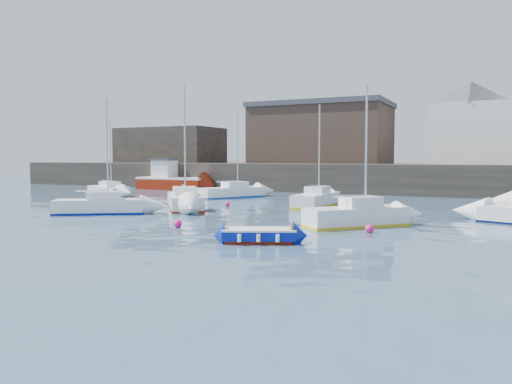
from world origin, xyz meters
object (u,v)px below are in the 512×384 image
at_px(blue_dinghy, 259,235).
at_px(sailboat_e, 109,190).
at_px(sailboat_c, 357,215).
at_px(sailboat_b, 185,201).
at_px(buoy_mid, 369,233).
at_px(fishing_boat, 172,180).
at_px(sailboat_h, 232,192).
at_px(buoy_far, 227,206).
at_px(sailboat_a, 100,206).
at_px(buoy_near, 178,227).
at_px(sailboat_f, 316,199).

distance_m(blue_dinghy, sailboat_e, 31.20).
bearing_deg(sailboat_c, sailboat_b, 164.17).
height_order(sailboat_c, buoy_mid, sailboat_c).
xyz_separation_m(fishing_boat, sailboat_c, (27.34, -21.60, -0.52)).
bearing_deg(sailboat_c, sailboat_h, 137.13).
distance_m(buoy_mid, buoy_far, 15.35).
height_order(sailboat_a, buoy_mid, sailboat_a).
bearing_deg(buoy_near, fishing_boat, 125.91).
relative_size(sailboat_a, sailboat_c, 1.00).
bearing_deg(sailboat_h, sailboat_a, -95.15).
height_order(blue_dinghy, sailboat_a, sailboat_a).
height_order(blue_dinghy, buoy_far, blue_dinghy).
bearing_deg(sailboat_f, buoy_mid, -59.97).
height_order(sailboat_f, buoy_far, sailboat_f).
height_order(fishing_boat, buoy_near, fishing_boat).
distance_m(sailboat_a, buoy_mid, 17.91).
xyz_separation_m(fishing_boat, sailboat_h, (12.02, -7.38, -0.57)).
bearing_deg(buoy_far, sailboat_c, -29.48).
bearing_deg(buoy_mid, sailboat_a, 178.02).
bearing_deg(buoy_far, buoy_near, -74.02).
height_order(sailboat_h, buoy_near, sailboat_h).
height_order(sailboat_c, sailboat_e, sailboat_c).
bearing_deg(fishing_boat, blue_dinghy, -48.98).
bearing_deg(fishing_boat, sailboat_f, -28.82).
bearing_deg(sailboat_h, sailboat_c, -42.87).
bearing_deg(buoy_far, sailboat_b, -127.59).
relative_size(sailboat_f, buoy_near, 18.11).
xyz_separation_m(blue_dinghy, sailboat_c, (2.52, 6.93, 0.24)).
relative_size(buoy_near, buoy_far, 1.14).
relative_size(fishing_boat, sailboat_e, 1.16).
bearing_deg(buoy_near, sailboat_a, 159.26).
relative_size(fishing_boat, buoy_mid, 20.07).
bearing_deg(sailboat_a, sailboat_c, 4.82).
distance_m(blue_dinghy, sailboat_h, 24.72).
bearing_deg(fishing_boat, buoy_mid, -39.66).
relative_size(fishing_boat, buoy_near, 20.15).
xyz_separation_m(sailboat_b, sailboat_c, (13.63, -3.87, 0.01)).
relative_size(sailboat_a, sailboat_b, 0.86).
bearing_deg(buoy_near, sailboat_f, 78.79).
bearing_deg(sailboat_e, sailboat_h, 12.41).
relative_size(blue_dinghy, buoy_near, 8.14).
bearing_deg(fishing_boat, sailboat_c, -38.31).
height_order(fishing_boat, sailboat_a, sailboat_a).
bearing_deg(sailboat_a, sailboat_e, 130.37).
distance_m(sailboat_b, buoy_near, 9.95).
relative_size(blue_dinghy, fishing_boat, 0.40).
xyz_separation_m(fishing_boat, sailboat_f, (21.76, -11.97, -0.56)).
bearing_deg(fishing_boat, buoy_near, -54.09).
bearing_deg(sailboat_f, fishing_boat, 151.18).
bearing_deg(blue_dinghy, buoy_mid, 53.07).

